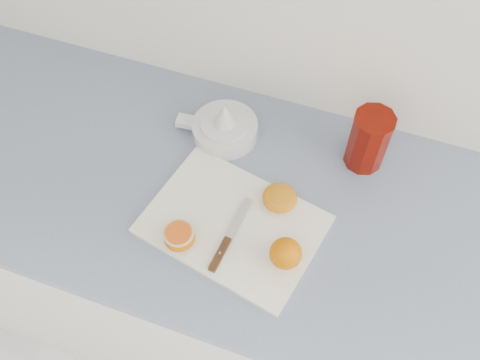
{
  "coord_description": "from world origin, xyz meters",
  "views": [
    {
      "loc": [
        -0.05,
        1.12,
        1.89
      ],
      "look_at": [
        -0.25,
        1.69,
        0.96
      ],
      "focal_mm": 40.0,
      "sensor_mm": 36.0,
      "label": 1
    }
  ],
  "objects_px": {
    "citrus_juicer": "(224,127)",
    "red_tumbler": "(368,142)",
    "counter": "(257,281)",
    "cutting_board": "(233,224)",
    "half_orange": "(179,237)"
  },
  "relations": [
    {
      "from": "counter",
      "to": "cutting_board",
      "type": "relative_size",
      "value": 6.54
    },
    {
      "from": "half_orange",
      "to": "red_tumbler",
      "type": "height_order",
      "value": "red_tumbler"
    },
    {
      "from": "half_orange",
      "to": "citrus_juicer",
      "type": "height_order",
      "value": "citrus_juicer"
    },
    {
      "from": "cutting_board",
      "to": "half_orange",
      "type": "distance_m",
      "value": 0.12
    },
    {
      "from": "counter",
      "to": "citrus_juicer",
      "type": "height_order",
      "value": "citrus_juicer"
    },
    {
      "from": "counter",
      "to": "red_tumbler",
      "type": "bearing_deg",
      "value": 45.8
    },
    {
      "from": "cutting_board",
      "to": "red_tumbler",
      "type": "relative_size",
      "value": 2.4
    },
    {
      "from": "cutting_board",
      "to": "red_tumbler",
      "type": "distance_m",
      "value": 0.35
    },
    {
      "from": "counter",
      "to": "citrus_juicer",
      "type": "relative_size",
      "value": 11.92
    },
    {
      "from": "citrus_juicer",
      "to": "red_tumbler",
      "type": "bearing_deg",
      "value": 6.49
    },
    {
      "from": "counter",
      "to": "citrus_juicer",
      "type": "bearing_deg",
      "value": 134.5
    },
    {
      "from": "half_orange",
      "to": "citrus_juicer",
      "type": "distance_m",
      "value": 0.3
    },
    {
      "from": "half_orange",
      "to": "citrus_juicer",
      "type": "bearing_deg",
      "value": 92.99
    },
    {
      "from": "counter",
      "to": "cutting_board",
      "type": "bearing_deg",
      "value": -118.62
    },
    {
      "from": "red_tumbler",
      "to": "cutting_board",
      "type": "bearing_deg",
      "value": -130.29
    }
  ]
}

